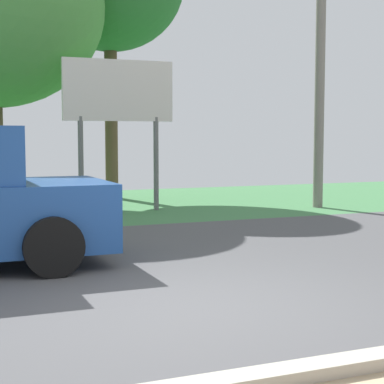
{
  "coord_description": "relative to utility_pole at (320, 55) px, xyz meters",
  "views": [
    {
      "loc": [
        -2.5,
        -5.81,
        1.75
      ],
      "look_at": [
        0.29,
        1.0,
        1.1
      ],
      "focal_mm": 59.07,
      "sensor_mm": 36.0,
      "label": 1
    }
  ],
  "objects": [
    {
      "name": "ground_plane",
      "position": [
        -6.27,
        -4.44,
        -3.77
      ],
      "size": [
        40.0,
        22.0,
        0.2
      ],
      "color": "#4C4C4F"
    },
    {
      "name": "utility_pole",
      "position": [
        0.0,
        0.0,
        0.0
      ],
      "size": [
        1.8,
        0.24,
        7.09
      ],
      "color": "gray",
      "rests_on": "ground_plane"
    },
    {
      "name": "roadside_billboard",
      "position": [
        -4.78,
        0.99,
        -1.17
      ],
      "size": [
        2.6,
        0.12,
        3.5
      ],
      "color": "slate",
      "rests_on": "ground_plane"
    }
  ]
}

